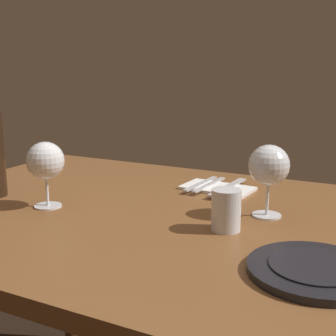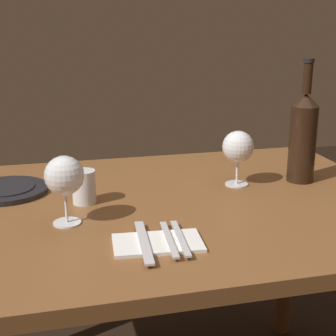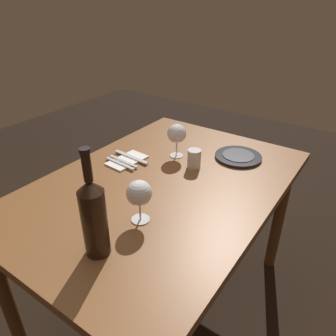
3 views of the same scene
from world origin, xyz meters
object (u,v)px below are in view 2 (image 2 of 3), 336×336
(wine_bottle, at_px, (303,136))
(water_tumbler, at_px, (84,188))
(wine_glass_right, at_px, (64,177))
(table_knife, at_px, (144,242))
(dinner_plate, at_px, (7,190))
(folded_napkin, at_px, (158,243))
(fork_inner, at_px, (169,239))
(fork_outer, at_px, (180,238))
(wine_glass_left, at_px, (238,147))

(wine_bottle, distance_m, water_tumbler, 0.64)
(wine_glass_right, relative_size, table_knife, 0.78)
(wine_bottle, bearing_deg, water_tumbler, 3.06)
(wine_bottle, bearing_deg, table_knife, 31.36)
(dinner_plate, distance_m, folded_napkin, 0.54)
(water_tumbler, height_order, dinner_plate, water_tumbler)
(table_knife, bearing_deg, wine_glass_right, -47.00)
(fork_inner, height_order, fork_outer, same)
(wine_glass_left, height_order, water_tumbler, wine_glass_left)
(dinner_plate, relative_size, folded_napkin, 1.13)
(wine_glass_left, bearing_deg, table_knife, 44.59)
(folded_napkin, bearing_deg, wine_glass_right, -41.84)
(wine_glass_right, height_order, water_tumbler, wine_glass_right)
(wine_glass_right, xyz_separation_m, dinner_plate, (0.15, -0.26, -0.11))
(fork_inner, bearing_deg, fork_outer, 180.00)
(water_tumbler, relative_size, folded_napkin, 0.44)
(wine_glass_left, relative_size, dinner_plate, 0.71)
(folded_napkin, bearing_deg, dinner_plate, -51.62)
(dinner_plate, height_order, fork_inner, dinner_plate)
(fork_inner, distance_m, table_knife, 0.05)
(folded_napkin, relative_size, table_knife, 0.94)
(wine_glass_right, height_order, dinner_plate, wine_glass_right)
(fork_inner, relative_size, table_knife, 0.86)
(fork_outer, bearing_deg, wine_glass_left, -127.77)
(wine_bottle, xyz_separation_m, fork_outer, (0.45, 0.33, -0.13))
(wine_bottle, height_order, table_knife, wine_bottle)
(fork_inner, bearing_deg, wine_bottle, -145.80)
(wine_glass_left, distance_m, fork_outer, 0.43)
(dinner_plate, height_order, fork_outer, dinner_plate)
(water_tumbler, bearing_deg, folded_napkin, 114.09)
(dinner_plate, relative_size, table_knife, 1.06)
(wine_glass_left, xyz_separation_m, wine_glass_right, (0.49, 0.17, 0.00))
(fork_inner, bearing_deg, wine_glass_left, -130.35)
(wine_glass_right, distance_m, wine_bottle, 0.71)
(dinner_plate, height_order, table_knife, dinner_plate)
(wine_glass_left, relative_size, wine_bottle, 0.45)
(wine_glass_left, xyz_separation_m, table_knife, (0.34, 0.33, -0.10))
(wine_glass_left, distance_m, water_tumbler, 0.45)
(wine_glass_left, xyz_separation_m, fork_inner, (0.28, 0.33, -0.10))
(wine_glass_left, distance_m, folded_napkin, 0.47)
(folded_napkin, bearing_deg, fork_inner, -180.00)
(fork_outer, bearing_deg, folded_napkin, 0.00)
(wine_glass_right, distance_m, water_tumbler, 0.16)
(wine_glass_left, relative_size, water_tumbler, 1.82)
(wine_glass_right, distance_m, table_knife, 0.25)
(wine_glass_left, bearing_deg, dinner_plate, -7.72)
(wine_glass_right, height_order, fork_inner, wine_glass_right)
(water_tumbler, height_order, fork_inner, water_tumbler)
(water_tumbler, distance_m, folded_napkin, 0.32)
(wine_bottle, distance_m, fork_inner, 0.59)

